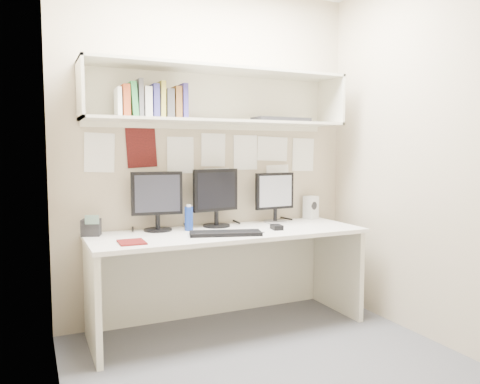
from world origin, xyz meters
name	(u,v)px	position (x,y,z in m)	size (l,w,h in m)	color
floor	(269,363)	(0.00, 0.00, 0.00)	(2.40, 2.00, 0.01)	#4B4B50
wall_back	(211,152)	(0.00, 1.00, 1.30)	(2.40, 0.02, 2.60)	tan
wall_front	(389,154)	(0.00, -1.00, 1.30)	(2.40, 0.02, 2.60)	tan
wall_left	(54,153)	(-1.20, 0.00, 1.30)	(0.02, 2.00, 2.60)	tan
wall_right	(422,153)	(1.20, 0.00, 1.30)	(0.02, 2.00, 2.60)	tan
desk	(228,279)	(0.00, 0.65, 0.37)	(2.00, 0.70, 0.73)	silver
overhead_hutch	(217,97)	(0.00, 0.86, 1.72)	(2.00, 0.38, 0.40)	beige
pinned_papers	(211,159)	(0.00, 0.99, 1.25)	(1.92, 0.01, 0.48)	white
monitor_left	(157,198)	(-0.47, 0.87, 0.97)	(0.37, 0.20, 0.43)	black
monitor_center	(216,195)	(-0.01, 0.87, 0.97)	(0.38, 0.21, 0.44)	black
monitor_right	(275,195)	(0.51, 0.87, 0.95)	(0.35, 0.19, 0.41)	#A5A5AA
keyboard	(225,233)	(-0.09, 0.50, 0.74)	(0.49, 0.18, 0.02)	black
mouse	(277,227)	(0.35, 0.55, 0.75)	(0.07, 0.11, 0.03)	black
speaker	(311,207)	(0.89, 0.92, 0.83)	(0.13, 0.13, 0.20)	#B9B9B4
blue_bottle	(189,218)	(-0.26, 0.78, 0.82)	(0.06, 0.06, 0.19)	navy
maroon_notebook	(132,242)	(-0.74, 0.48, 0.74)	(0.16, 0.20, 0.01)	#540E0E
desk_phone	(91,227)	(-0.94, 0.85, 0.79)	(0.15, 0.14, 0.15)	black
book_stack	(152,102)	(-0.51, 0.82, 1.66)	(0.49, 0.16, 0.26)	white
hutch_tray	(281,120)	(0.51, 0.77, 1.56)	(0.46, 0.17, 0.03)	black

